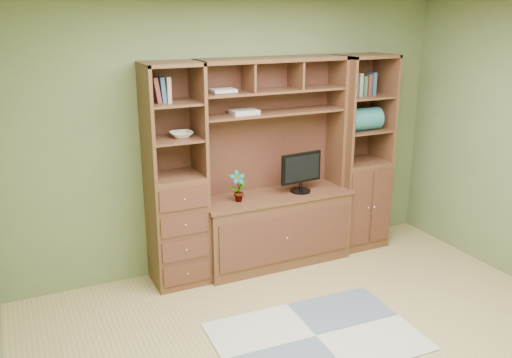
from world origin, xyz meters
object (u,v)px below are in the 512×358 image
monitor (301,165)px  left_tower (175,177)px  right_tower (360,154)px  center_hutch (276,166)px

monitor → left_tower: bearing=171.2°
right_tower → center_hutch: bearing=-177.8°
left_tower → right_tower: (2.02, 0.00, 0.00)m
right_tower → monitor: 0.77m
left_tower → monitor: left_tower is taller
left_tower → right_tower: size_ratio=1.00×
left_tower → monitor: (1.26, -0.07, -0.02)m
left_tower → monitor: size_ratio=3.70×
center_hutch → right_tower: (1.02, 0.04, 0.00)m
center_hutch → right_tower: size_ratio=1.00×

